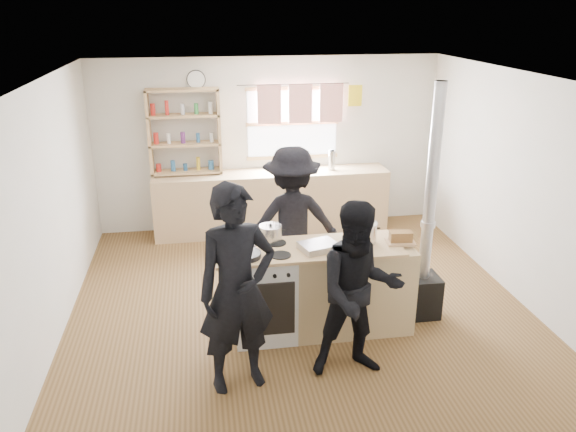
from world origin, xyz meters
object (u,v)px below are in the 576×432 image
object	(u,v)px
stockpot_stove	(271,233)
bread_board	(401,238)
skillet_greens	(246,255)
flue_heater	(425,259)
stockpot_counter	(362,232)
thermos	(332,160)
person_far	(292,222)
cooking_island	(322,288)
person_near_right	(359,291)
roast_tray	(319,246)
person_near_left	(237,290)

from	to	relation	value
stockpot_stove	bread_board	distance (m)	1.30
skillet_greens	flue_heater	xyz separation A→B (m)	(1.90, 0.24, -0.30)
stockpot_stove	bread_board	bearing A→B (deg)	-11.37
flue_heater	stockpot_counter	bearing A→B (deg)	-175.75
stockpot_stove	flue_heater	bearing A→B (deg)	-3.95
skillet_greens	stockpot_stove	xyz separation A→B (m)	(0.28, 0.35, 0.05)
thermos	person_far	size ratio (longest dim) A/B	0.16
cooking_island	stockpot_counter	distance (m)	0.70
thermos	skillet_greens	bearing A→B (deg)	-117.59
cooking_island	person_near_right	world-z (taller)	person_near_right
skillet_greens	stockpot_counter	bearing A→B (deg)	9.05
stockpot_stove	person_near_right	world-z (taller)	person_near_right
roast_tray	stockpot_stove	world-z (taller)	stockpot_stove
stockpot_counter	person_far	size ratio (longest dim) A/B	0.18
stockpot_counter	bread_board	xyz separation A→B (m)	(0.38, -0.09, -0.05)
thermos	stockpot_stove	bearing A→B (deg)	-115.83
cooking_island	person_near_right	distance (m)	0.85
stockpot_counter	roast_tray	bearing A→B (deg)	-165.92
cooking_island	person_near_left	xyz separation A→B (m)	(-0.91, -0.77, 0.46)
stockpot_counter	person_near_left	distance (m)	1.55
roast_tray	stockpot_counter	bearing A→B (deg)	14.08
flue_heater	thermos	bearing A→B (deg)	98.20
bread_board	flue_heater	distance (m)	0.49
stockpot_counter	thermos	bearing A→B (deg)	82.92
bread_board	skillet_greens	bearing A→B (deg)	-176.46
person_near_left	flue_heater	bearing A→B (deg)	9.19
cooking_island	roast_tray	distance (m)	0.51
person_near_left	skillet_greens	bearing A→B (deg)	64.04
person_near_left	stockpot_counter	bearing A→B (deg)	17.96
bread_board	stockpot_stove	bearing A→B (deg)	168.63
stockpot_counter	person_far	world-z (taller)	person_far
bread_board	flue_heater	bearing A→B (deg)	23.03
stockpot_stove	person_near_left	size ratio (longest dim) A/B	0.12
cooking_island	person_far	distance (m)	0.98
stockpot_stove	roast_tray	bearing A→B (deg)	-33.00
stockpot_counter	person_near_right	xyz separation A→B (m)	(-0.25, -0.81, -0.21)
bread_board	person_near_right	xyz separation A→B (m)	(-0.63, -0.72, -0.16)
roast_tray	stockpot_stove	bearing A→B (deg)	147.00
cooking_island	bread_board	xyz separation A→B (m)	(0.79, -0.04, 0.51)
roast_tray	stockpot_stove	size ratio (longest dim) A/B	1.80
bread_board	person_near_right	bearing A→B (deg)	-131.14
bread_board	person_near_left	xyz separation A→B (m)	(-1.69, -0.73, -0.05)
person_near_left	bread_board	bearing A→B (deg)	9.26
stockpot_counter	person_far	bearing A→B (deg)	124.78
thermos	stockpot_counter	distance (m)	2.74
roast_tray	person_far	distance (m)	0.95
skillet_greens	person_far	bearing A→B (deg)	59.01
skillet_greens	person_far	world-z (taller)	person_far
flue_heater	person_far	distance (m)	1.52
stockpot_stove	person_near_left	xyz separation A→B (m)	(-0.42, -0.99, -0.08)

